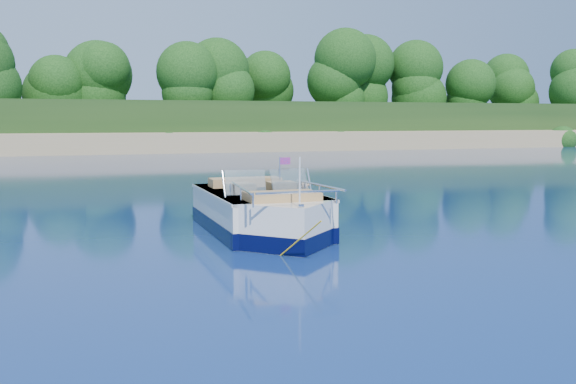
{
  "coord_description": "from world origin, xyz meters",
  "views": [
    {
      "loc": [
        -5.88,
        -13.26,
        2.53
      ],
      "look_at": [
        -1.18,
        0.74,
        0.85
      ],
      "focal_mm": 40.0,
      "sensor_mm": 36.0,
      "label": 1
    }
  ],
  "objects": [
    {
      "name": "ground",
      "position": [
        0.0,
        0.0,
        0.0
      ],
      "size": [
        160.0,
        160.0,
        0.0
      ],
      "primitive_type": "plane",
      "color": "#091745",
      "rests_on": "ground"
    },
    {
      "name": "shoreline",
      "position": [
        0.0,
        63.77,
        0.98
      ],
      "size": [
        170.0,
        59.0,
        6.0
      ],
      "color": "tan",
      "rests_on": "ground"
    },
    {
      "name": "treeline",
      "position": [
        0.04,
        41.01,
        5.55
      ],
      "size": [
        150.0,
        7.12,
        8.19
      ],
      "color": "#321E10",
      "rests_on": "ground"
    },
    {
      "name": "motorboat",
      "position": [
        -1.94,
        0.22,
        0.4
      ],
      "size": [
        2.26,
        6.26,
        2.08
      ],
      "rotation": [
        0.0,
        0.0,
        0.01
      ],
      "color": "silver",
      "rests_on": "ground"
    },
    {
      "name": "tow_tube",
      "position": [
        -0.05,
        2.29,
        0.1
      ],
      "size": [
        1.42,
        1.42,
        0.37
      ],
      "rotation": [
        0.0,
        0.0,
        -0.02
      ],
      "color": "#FFAF00",
      "rests_on": "ground"
    },
    {
      "name": "boy",
      "position": [
        -0.19,
        2.37,
        0.0
      ],
      "size": [
        0.42,
        0.75,
        1.4
      ],
      "primitive_type": "imported",
      "rotation": [
        0.0,
        -0.17,
        1.71
      ],
      "color": "tan",
      "rests_on": "ground"
    }
  ]
}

